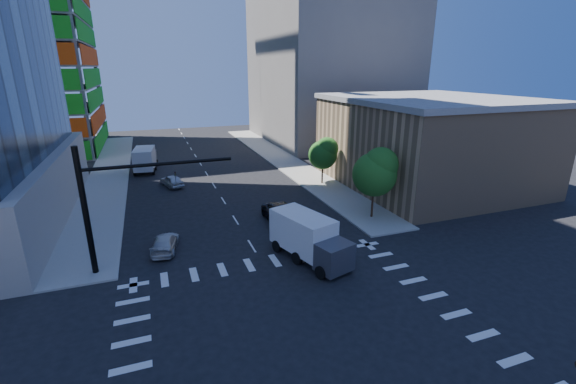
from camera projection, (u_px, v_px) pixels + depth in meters
name	position (u px, v px, depth m)	size (l,w,h in m)	color
ground	(310.00, 339.00, 20.69)	(160.00, 160.00, 0.00)	black
road_markings	(310.00, 339.00, 20.69)	(20.00, 20.00, 0.01)	silver
sidewalk_ne	(283.00, 160.00, 60.48)	(5.00, 60.00, 0.15)	#97958F
sidewalk_nw	(109.00, 174.00, 52.31)	(5.00, 60.00, 0.15)	#97958F
commercial_building	(428.00, 141.00, 46.87)	(20.50, 22.50, 10.60)	tan
bg_building_ne	(327.00, 67.00, 74.32)	(24.00, 30.00, 28.00)	slate
signal_mast_nw	(108.00, 198.00, 26.00)	(10.20, 0.40, 9.00)	black
tree_south	(376.00, 171.00, 35.79)	(4.16, 4.16, 6.82)	#382316
tree_north	(324.00, 153.00, 46.82)	(3.54, 3.52, 5.78)	#382316
car_nb_far	(281.00, 214.00, 36.11)	(2.59, 5.62, 1.56)	black
car_sb_near	(165.00, 243.00, 30.51)	(1.79, 4.41, 1.28)	#B4B4B4
car_sb_mid	(172.00, 181.00, 46.94)	(1.70, 4.22, 1.44)	#B9BBC1
box_truck_near	(312.00, 242.00, 28.63)	(4.52, 6.94, 3.37)	black
box_truck_far	(146.00, 160.00, 54.07)	(3.46, 6.64, 3.34)	black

